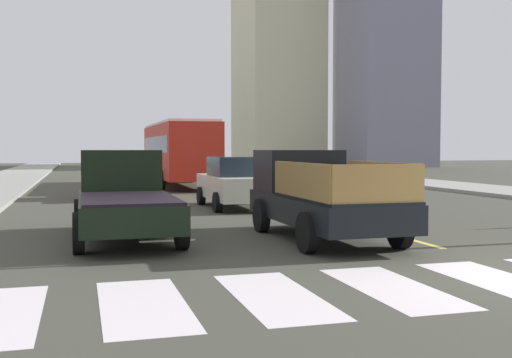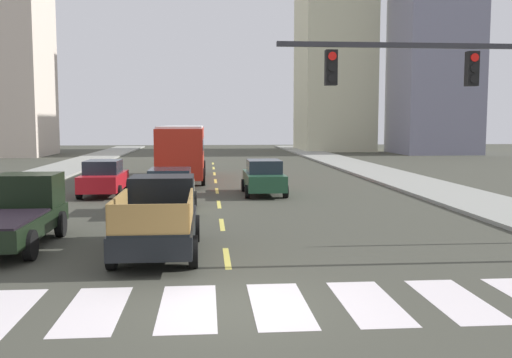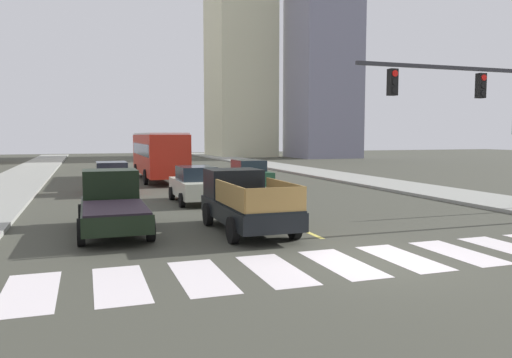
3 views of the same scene
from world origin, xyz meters
The scene contains 23 objects.
ground_plane centered at (0.00, 0.00, 0.00)m, with size 160.00×160.00×0.00m, color #3F3F35.
sidewalk_right centered at (11.31, 18.00, 0.07)m, with size 3.92×110.00×0.15m, color gray.
crosswalk_stripe_3 centered at (-2.66, 0.00, 0.00)m, with size 1.09×2.93×0.01m, color silver.
crosswalk_stripe_4 centered at (-0.89, 0.00, 0.00)m, with size 1.09×2.93×0.01m, color silver.
crosswalk_stripe_5 centered at (0.89, 0.00, 0.00)m, with size 1.09×2.93×0.01m, color silver.
crosswalk_stripe_6 centered at (2.66, 0.00, 0.00)m, with size 1.09×2.93×0.01m, color silver.
crosswalk_stripe_7 centered at (4.43, 0.00, 0.00)m, with size 1.09×2.93×0.01m, color silver.
lane_dash_0 centered at (0.00, 4.00, 0.00)m, with size 0.16×2.40×0.01m, color #DBCC54.
lane_dash_1 centered at (0.00, 9.00, 0.00)m, with size 0.16×2.40×0.01m, color #DBCC54.
lane_dash_2 centered at (0.00, 14.00, 0.00)m, with size 0.16×2.40×0.01m, color #DBCC54.
lane_dash_3 centered at (0.00, 19.00, 0.00)m, with size 0.16×2.40×0.01m, color #DBCC54.
lane_dash_4 centered at (0.00, 24.00, 0.00)m, with size 0.16×2.40×0.01m, color #DBCC54.
lane_dash_5 centered at (0.00, 29.00, 0.00)m, with size 0.16×2.40×0.01m, color #DBCC54.
lane_dash_6 centered at (0.00, 34.00, 0.00)m, with size 0.16×2.40×0.01m, color #DBCC54.
lane_dash_7 centered at (0.00, 39.00, 0.00)m, with size 0.16×2.40×0.01m, color #DBCC54.
pickup_stakebed centered at (-1.83, 5.05, 0.94)m, with size 2.18×5.20×1.96m.
pickup_dark centered at (-6.02, 6.22, 0.92)m, with size 2.18×5.20×1.96m.
city_bus centered at (-1.97, 24.52, 1.95)m, with size 2.72×10.80×3.32m.
sedan_near_left centered at (2.27, 17.22, 0.86)m, with size 2.02×4.40×1.72m.
sedan_near_right centered at (-5.49, 17.55, 0.86)m, with size 2.02×4.40×1.72m.
sedan_mid centered at (-1.96, 12.17, 0.86)m, with size 2.02×4.40×1.72m.
block_mid_left centered at (25.12, 53.47, 12.72)m, with size 8.38×9.00×25.44m, color gray.
block_mid_right centered at (15.43, 61.78, 13.49)m, with size 8.45×10.98×26.98m, color beige.
Camera 2 is at (-0.49, -10.92, 3.55)m, focal length 40.72 mm.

